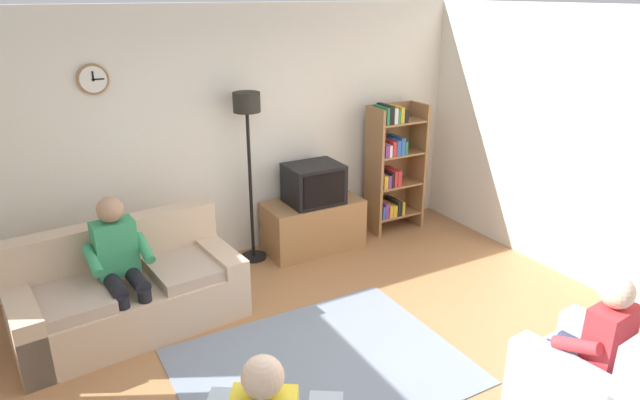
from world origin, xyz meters
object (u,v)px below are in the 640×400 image
at_px(couch, 129,294).
at_px(armchair_near_bookshelf, 598,385).
at_px(bookshelf, 392,165).
at_px(tv, 314,184).
at_px(floor_lamp, 248,131).
at_px(person_in_right_armchair, 594,339).
at_px(tv_stand, 313,225).
at_px(person_on_couch, 120,261).

distance_m(couch, armchair_near_bookshelf, 3.76).
relative_size(couch, bookshelf, 1.25).
bearing_deg(tv, armchair_near_bookshelf, -83.52).
bearing_deg(couch, tv, 15.40).
bearing_deg(floor_lamp, bookshelf, -1.01).
xyz_separation_m(armchair_near_bookshelf, person_in_right_armchair, (-0.01, 0.09, 0.32)).
distance_m(tv_stand, tv, 0.51).
height_order(floor_lamp, person_in_right_armchair, floor_lamp).
xyz_separation_m(tv_stand, armchair_near_bookshelf, (0.38, -3.39, 0.00)).
bearing_deg(floor_lamp, tv_stand, -8.01).
relative_size(bookshelf, person_on_couch, 1.28).
relative_size(couch, person_in_right_armchair, 1.77).
bearing_deg(armchair_near_bookshelf, floor_lamp, 107.29).
height_order(tv_stand, floor_lamp, floor_lamp).
relative_size(bookshelf, person_in_right_armchair, 1.41).
distance_m(tv, floor_lamp, 0.97).
relative_size(tv, armchair_near_bookshelf, 0.62).
height_order(tv, armchair_near_bookshelf, tv).
relative_size(person_on_couch, person_in_right_armchair, 1.11).
xyz_separation_m(couch, person_in_right_armchair, (2.54, -2.68, 0.29)).
xyz_separation_m(tv, bookshelf, (1.13, 0.09, 0.02)).
xyz_separation_m(floor_lamp, armchair_near_bookshelf, (1.09, -3.49, -1.16)).
bearing_deg(person_in_right_armchair, bookshelf, 77.36).
xyz_separation_m(couch, bookshelf, (3.30, 0.69, 0.51)).
height_order(bookshelf, person_on_couch, bookshelf).
height_order(tv_stand, bookshelf, bookshelf).
height_order(tv_stand, person_on_couch, person_on_couch).
relative_size(tv, person_on_couch, 0.48).
bearing_deg(person_on_couch, couch, 65.08).
bearing_deg(tv, floor_lamp, 170.05).
bearing_deg(armchair_near_bookshelf, tv_stand, 96.43).
bearing_deg(armchair_near_bookshelf, couch, 132.70).
height_order(couch, bookshelf, bookshelf).
relative_size(tv_stand, person_in_right_armchair, 0.98).
xyz_separation_m(floor_lamp, person_in_right_armchair, (1.08, -3.40, -0.85)).
bearing_deg(person_in_right_armchair, armchair_near_bookshelf, -83.57).
height_order(floor_lamp, armchair_near_bookshelf, floor_lamp).
bearing_deg(bookshelf, tv, -175.37).
height_order(tv_stand, person_in_right_armchair, person_in_right_armchair).
bearing_deg(person_in_right_armchair, couch, 133.52).
bearing_deg(tv, couch, -164.60).
xyz_separation_m(tv_stand, person_on_couch, (-2.22, -0.73, 0.41)).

